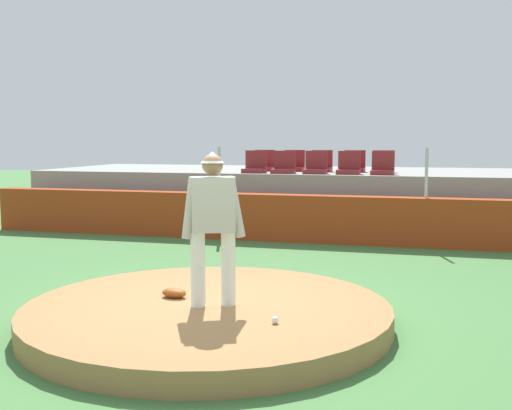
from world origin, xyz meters
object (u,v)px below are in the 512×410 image
at_px(stadium_chair_3, 349,167).
at_px(stadium_chair_6, 294,165).
at_px(fielding_glove, 174,293).
at_px(stadium_chair_4, 383,167).
at_px(stadium_chair_0, 255,166).
at_px(stadium_chair_1, 284,166).
at_px(stadium_chair_2, 316,167).
at_px(stadium_chair_7, 321,165).
at_px(baseball, 275,320).
at_px(stadium_chair_5, 264,164).
at_px(pitcher, 213,217).
at_px(stadium_chair_9, 383,166).
at_px(stadium_chair_8, 354,165).

height_order(stadium_chair_3, stadium_chair_6, same).
xyz_separation_m(fielding_glove, stadium_chair_4, (1.90, 6.97, 1.18)).
bearing_deg(stadium_chair_4, fielding_glove, 74.78).
xyz_separation_m(fielding_glove, stadium_chair_0, (-0.93, 6.95, 1.18)).
bearing_deg(stadium_chair_1, stadium_chair_2, -177.40).
distance_m(stadium_chair_4, stadium_chair_7, 1.69).
relative_size(baseball, fielding_glove, 0.25).
height_order(stadium_chair_4, stadium_chair_7, same).
bearing_deg(stadium_chair_0, fielding_glove, 97.63).
relative_size(stadium_chair_3, stadium_chair_5, 1.00).
height_order(pitcher, stadium_chair_4, pitcher).
relative_size(stadium_chair_4, stadium_chair_5, 1.00).
distance_m(stadium_chair_3, stadium_chair_9, 1.09).
bearing_deg(pitcher, stadium_chair_6, 70.33).
bearing_deg(pitcher, stadium_chair_5, 75.37).
distance_m(stadium_chair_4, stadium_chair_9, 0.85).
distance_m(baseball, stadium_chair_1, 7.88).
bearing_deg(stadium_chair_4, stadium_chair_6, -22.14).
xyz_separation_m(baseball, stadium_chair_3, (-0.20, 7.66, 1.20)).
distance_m(baseball, stadium_chair_5, 8.90).
bearing_deg(pitcher, stadium_chair_3, 59.93).
distance_m(pitcher, stadium_chair_7, 8.05).
xyz_separation_m(stadium_chair_0, stadium_chair_5, (-0.01, 0.86, 0.00)).
height_order(pitcher, stadium_chair_3, pitcher).
distance_m(baseball, stadium_chair_8, 8.64).
height_order(pitcher, stadium_chair_7, pitcher).
xyz_separation_m(fielding_glove, stadium_chair_9, (1.85, 7.82, 1.18)).
xyz_separation_m(pitcher, stadium_chair_1, (-0.82, 7.14, 0.25)).
xyz_separation_m(stadium_chair_2, stadium_chair_4, (1.44, 0.02, 0.00)).
distance_m(baseball, stadium_chair_3, 7.76).
xyz_separation_m(stadium_chair_1, stadium_chair_2, (0.71, 0.03, 0.00)).
xyz_separation_m(pitcher, stadium_chair_8, (0.64, 8.08, 0.25)).
bearing_deg(stadium_chair_0, stadium_chair_9, -162.76).
height_order(stadium_chair_1, stadium_chair_2, same).
xyz_separation_m(stadium_chair_0, stadium_chair_3, (2.10, 0.01, 0.00)).
bearing_deg(stadium_chair_6, stadium_chair_3, 148.17).
height_order(stadium_chair_5, stadium_chair_7, same).
bearing_deg(stadium_chair_1, stadium_chair_4, -178.70).
bearing_deg(stadium_chair_9, baseball, 86.79).
bearing_deg(stadium_chair_4, stadium_chair_5, -16.68).
height_order(pitcher, stadium_chair_9, pitcher).
bearing_deg(stadium_chair_0, baseball, 106.76).
distance_m(pitcher, stadium_chair_0, 7.33).
relative_size(pitcher, stadium_chair_2, 3.41).
bearing_deg(stadium_chair_3, stadium_chair_8, -91.42).
bearing_deg(stadium_chair_2, stadium_chair_4, -179.34).
bearing_deg(stadium_chair_9, fielding_glove, 76.68).
bearing_deg(stadium_chair_7, stadium_chair_8, -177.35).
xyz_separation_m(stadium_chair_7, stadium_chair_9, (1.41, -0.00, 0.00)).
bearing_deg(baseball, pitcher, 149.72).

